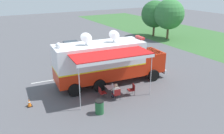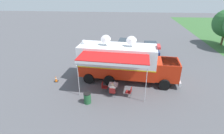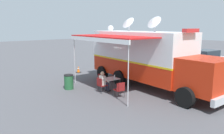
% 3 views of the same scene
% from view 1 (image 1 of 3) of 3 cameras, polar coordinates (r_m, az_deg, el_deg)
% --- Properties ---
extents(ground_plane, '(100.00, 100.00, 0.00)m').
position_cam_1_polar(ground_plane, '(19.65, -2.93, -4.18)').
color(ground_plane, '#515156').
extents(lot_stripe, '(0.53, 4.79, 0.01)m').
position_cam_1_polar(lot_stripe, '(21.15, -12.65, -2.85)').
color(lot_stripe, silver).
rests_on(lot_stripe, ground).
extents(command_truck, '(5.34, 9.66, 4.53)m').
position_cam_1_polar(command_truck, '(19.18, -0.92, 1.48)').
color(command_truck, red).
rests_on(command_truck, ground).
extents(folding_table, '(0.87, 0.87, 0.73)m').
position_cam_1_polar(folding_table, '(17.43, -0.13, -4.99)').
color(folding_table, silver).
rests_on(folding_table, ground).
extents(water_bottle, '(0.07, 0.07, 0.22)m').
position_cam_1_polar(water_bottle, '(17.52, 0.07, -4.27)').
color(water_bottle, silver).
rests_on(water_bottle, folding_table).
extents(folding_chair_at_table, '(0.52, 0.52, 0.87)m').
position_cam_1_polar(folding_chair_at_table, '(16.87, 1.15, -6.49)').
color(folding_chair_at_table, maroon).
rests_on(folding_chair_at_table, ground).
extents(folding_chair_beside_table, '(0.52, 0.52, 0.87)m').
position_cam_1_polar(folding_chair_beside_table, '(17.13, -2.60, -6.07)').
color(folding_chair_beside_table, maroon).
rests_on(folding_chair_beside_table, ground).
extents(folding_chair_spare_by_truck, '(0.59, 0.59, 0.87)m').
position_cam_1_polar(folding_chair_spare_by_truck, '(17.68, 4.93, -5.27)').
color(folding_chair_spare_by_truck, maroon).
rests_on(folding_chair_spare_by_truck, ground).
extents(seated_responder, '(0.69, 0.58, 1.25)m').
position_cam_1_polar(seated_responder, '(16.96, 0.88, -5.81)').
color(seated_responder, silver).
rests_on(seated_responder, ground).
extents(trash_bin, '(0.57, 0.57, 0.91)m').
position_cam_1_polar(trash_bin, '(15.30, -3.08, -9.71)').
color(trash_bin, '#235B33').
rests_on(trash_bin, ground).
extents(traffic_cone, '(0.36, 0.36, 0.58)m').
position_cam_1_polar(traffic_cone, '(17.11, -19.51, -8.20)').
color(traffic_cone, black).
rests_on(traffic_cone, ground).
extents(car_behind_truck, '(4.23, 2.08, 1.76)m').
position_cam_1_polar(car_behind_truck, '(27.00, -1.98, 4.57)').
color(car_behind_truck, navy).
rests_on(car_behind_truck, ground).
extents(car_far_corner, '(4.38, 2.38, 1.76)m').
position_cam_1_polar(car_far_corner, '(26.78, -9.75, 4.17)').
color(car_far_corner, silver).
rests_on(car_far_corner, ground).
extents(tree_far_left, '(4.12, 4.12, 5.48)m').
position_cam_1_polar(tree_far_left, '(37.55, 10.34, 12.56)').
color(tree_far_left, brown).
rests_on(tree_far_left, ground).
extents(tree_left_of_centre, '(4.38, 4.38, 5.84)m').
position_cam_1_polar(tree_left_of_centre, '(35.90, 13.72, 12.37)').
color(tree_left_of_centre, brown).
rests_on(tree_left_of_centre, ground).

